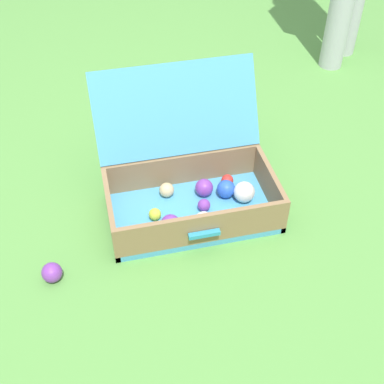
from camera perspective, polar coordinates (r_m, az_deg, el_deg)
name	(u,v)px	position (r m, az deg, el deg)	size (l,w,h in m)	color
ground_plane	(179,210)	(1.95, -1.50, -1.99)	(16.00, 16.00, 0.00)	#569342
open_suitcase	(190,181)	(1.90, -0.18, 1.20)	(0.62, 0.53, 0.46)	#4799C6
stray_ball_on_grass	(52,273)	(1.77, -15.31, -8.62)	(0.07, 0.07, 0.07)	purple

